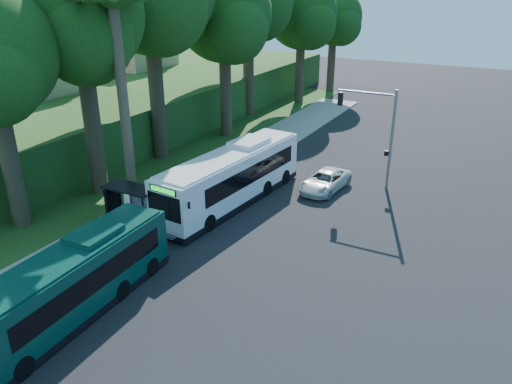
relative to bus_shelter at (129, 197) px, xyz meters
The scene contains 16 objects.
ground 8.00m from the bus_shelter, 21.51° to the left, with size 140.00×140.00×0.00m, color black.
sidewalk 3.35m from the bus_shelter, 90.90° to the left, with size 4.50×70.00×0.12m, color gray.
red_curb 3.07m from the bus_shelter, 26.83° to the right, with size 0.25×30.00×0.13m, color maroon.
grass_verge 9.90m from the bus_shelter, 126.16° to the left, with size 8.00×70.00×0.06m, color #234719.
bus_shelter is the anchor object (origin of this frame).
stop_sign_pole 2.85m from the bus_shelter, 49.08° to the right, with size 0.35×0.06×3.17m.
traffic_signal_pole 17.15m from the bus_shelter, 49.36° to the left, with size 4.10×0.30×7.00m.
palm_tree 10.70m from the bus_shelter, 124.80° to the left, with size 4.20×4.20×14.40m.
hillside_backdrop 26.18m from the bus_shelter, 136.68° to the left, with size 24.00×60.00×8.80m.
tree_0 11.08m from the bus_shelter, 151.08° to the left, with size 8.40×8.00×15.70m.
tree_2 21.25m from the bus_shelter, 103.83° to the left, with size 8.82×8.40×15.12m.
tree_4 35.97m from the bus_shelter, 96.78° to the left, with size 8.40×8.00×14.14m.
tree_5 43.55m from the bus_shelter, 94.21° to the left, with size 7.35×7.00×12.86m.
white_bus 6.83m from the bus_shelter, 57.67° to the left, with size 3.83×12.89×3.79m.
teal_bus 8.78m from the bus_shelter, 65.30° to the right, with size 2.85×11.26×3.33m.
pickup 13.49m from the bus_shelter, 51.94° to the left, with size 2.22×4.81×1.34m, color silver.
Camera 1 is at (11.96, -23.06, 13.59)m, focal length 35.00 mm.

